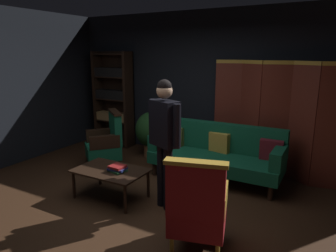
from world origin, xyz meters
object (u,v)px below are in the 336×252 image
Objects in this scene: folding_screen at (274,118)px; armchair_wing_left at (107,142)px; standing_figure at (165,133)px; velvet_couch at (217,151)px; book_green_cloth at (118,170)px; bookshelf at (114,97)px; armchair_gilt_accent at (197,207)px; potted_plant at (151,131)px; book_red_leather at (117,167)px; coffee_table at (111,173)px; book_navy_cloth at (117,169)px.

folding_screen reaches higher than armchair_wing_left.
standing_figure is at bearing -24.34° from armchair_wing_left.
book_green_cloth is at bearing -123.18° from velvet_couch.
folding_screen reaches higher than book_green_cloth.
bookshelf reaches higher than armchair_gilt_accent.
potted_plant is 1.91m from book_green_cloth.
armchair_gilt_accent reaches higher than book_green_cloth.
armchair_wing_left is at bearing -56.39° from bookshelf.
armchair_gilt_accent is (3.21, -2.67, -0.58)m from bookshelf.
potted_plant is 4.02× the size of book_green_cloth.
book_red_leather is at bearing -130.21° from folding_screen.
armchair_gilt_accent is 5.17× the size of book_red_leather.
standing_figure reaches higher than book_red_leather.
book_red_leather reaches higher than coffee_table.
velvet_couch is 1.69m from book_green_cloth.
standing_figure is at bearing 10.78° from book_red_leather.
folding_screen is 1.27× the size of standing_figure.
bookshelf is at bearing 177.19° from folding_screen.
armchair_wing_left is at bearing -162.65° from velvet_couch.
potted_plant is at bearing -16.42° from bookshelf.
coffee_table is 1.88m from potted_plant.
velvet_couch is 1.76m from coffee_table.
standing_figure is 2.17m from potted_plant.
coffee_table is at bearing -75.28° from potted_plant.
coffee_table is at bearing -126.49° from velvet_couch.
bookshelf is 2.85m from book_red_leather.
velvet_couch is at bearing 56.82° from book_green_cloth.
armchair_wing_left is at bearing -156.13° from folding_screen.
velvet_couch is 1.69m from book_navy_cloth.
bookshelf is at bearing 123.61° from armchair_wing_left.
armchair_gilt_accent is 1.13m from standing_figure.
bookshelf is at bearing 129.45° from book_green_cloth.
armchair_gilt_accent reaches higher than velvet_couch.
standing_figure reaches higher than potted_plant.
bookshelf is 1.20× the size of standing_figure.
standing_figure reaches higher than book_navy_cloth.
bookshelf is 3.18m from standing_figure.
armchair_wing_left is at bearing 136.90° from book_navy_cloth.
bookshelf reaches higher than folding_screen.
book_navy_cloth is (1.77, -2.16, -0.61)m from bookshelf.
armchair_gilt_accent reaches higher than book_red_leather.
velvet_couch is at bearing 79.13° from standing_figure.
armchair_gilt_accent is at bearing -19.86° from book_navy_cloth.
book_red_leather is (0.00, 0.00, 0.03)m from book_navy_cloth.
armchair_wing_left is 1.24m from book_green_cloth.
coffee_table is 0.96× the size of armchair_wing_left.
potted_plant reaches higher than velvet_couch.
coffee_table is at bearing -170.71° from standing_figure.
velvet_couch is 1.92m from armchair_wing_left.
book_red_leather reaches higher than book_green_cloth.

